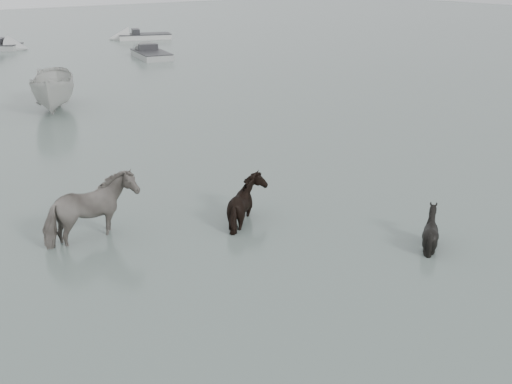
% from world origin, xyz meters
% --- Properties ---
extents(ground, '(140.00, 140.00, 0.00)m').
position_xyz_m(ground, '(0.00, 0.00, 0.00)').
color(ground, '#55655E').
rests_on(ground, ground).
extents(pony_pinto, '(2.06, 1.09, 1.68)m').
position_xyz_m(pony_pinto, '(-2.33, 2.75, 0.84)').
color(pony_pinto, black).
rests_on(pony_pinto, ground).
extents(pony_dark, '(1.64, 1.75, 1.41)m').
position_xyz_m(pony_dark, '(0.95, 1.57, 0.70)').
color(pony_dark, black).
rests_on(pony_dark, ground).
extents(pony_black, '(1.11, 1.01, 1.14)m').
position_xyz_m(pony_black, '(3.24, -1.72, 0.57)').
color(pony_black, black).
rests_on(pony_black, ground).
extents(boat_small, '(3.25, 4.53, 1.64)m').
position_xyz_m(boat_small, '(1.59, 15.58, 0.82)').
color(boat_small, '#B8B9B3').
rests_on(boat_small, ground).
extents(skiff_port, '(2.59, 5.25, 0.75)m').
position_xyz_m(skiff_port, '(11.20, 25.65, 0.38)').
color(skiff_port, gray).
rests_on(skiff_port, ground).
extents(skiff_star, '(5.48, 3.32, 0.75)m').
position_xyz_m(skiff_star, '(15.31, 34.46, 0.38)').
color(skiff_star, '#B8B7B3').
rests_on(skiff_star, ground).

